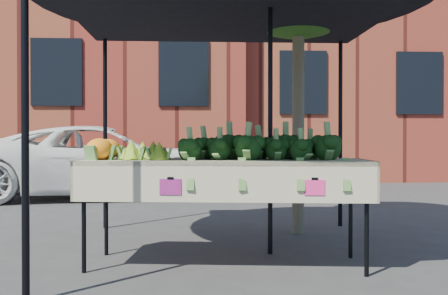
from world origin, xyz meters
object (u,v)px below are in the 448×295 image
table (225,212)px  street_tree (298,61)px  canopy (232,108)px  vehicle (103,69)px

table → street_tree: size_ratio=0.63×
table → canopy: (0.09, 0.49, 0.92)m
canopy → vehicle: size_ratio=0.65×
vehicle → table: bearing=-166.0°
table → vehicle: bearing=110.3°
canopy → street_tree: bearing=49.6°
table → canopy: canopy is taller
canopy → street_tree: 1.40m
canopy → vehicle: (-2.10, 4.96, 1.05)m
table → canopy: size_ratio=0.78×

